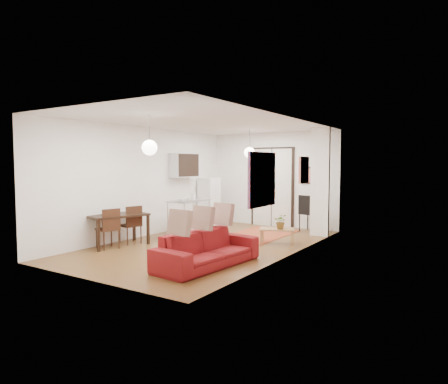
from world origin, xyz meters
The scene contains 27 objects.
floor centered at (0.00, 0.00, 0.00)m, with size 7.00×7.00×0.00m, color brown.
ceiling centered at (0.00, 0.00, 2.90)m, with size 4.20×7.00×0.02m, color silver.
wall_back centered at (0.00, 3.50, 1.45)m, with size 4.20×0.02×2.90m, color white.
wall_front centered at (0.00, -3.50, 1.45)m, with size 4.20×0.02×2.90m, color white.
wall_left centered at (-2.10, 0.00, 1.45)m, with size 0.02×7.00×2.90m, color white.
wall_right centered at (2.10, 0.00, 1.45)m, with size 0.02×7.00×2.90m, color white.
double_doors centered at (0.00, 3.46, 1.20)m, with size 1.44×0.06×2.50m, color white.
stub_partition centered at (1.85, 2.55, 1.45)m, with size 0.50×0.10×2.90m, color white.
wall_cabinet centered at (-1.92, 1.50, 1.90)m, with size 0.35×1.00×0.70m, color silver.
painting_popart centered at (2.08, -1.25, 1.65)m, with size 0.05×1.00×1.00m, color red.
painting_abstract centered at (2.08, 0.80, 1.80)m, with size 0.05×0.50×0.60m, color beige.
poster_back centered at (1.15, 3.47, 1.60)m, with size 0.40×0.03×0.50m, color red.
print_left centered at (-2.07, 2.00, 1.95)m, with size 0.03×0.44×0.54m, color #9F7442.
pendant_back centered at (0.00, 2.00, 2.25)m, with size 0.30×0.30×0.80m.
pendant_front centered at (0.00, -2.00, 2.25)m, with size 0.30×0.30×0.80m.
kilim_rug centered at (0.38, 1.15, 0.00)m, with size 1.46×3.90×0.01m, color #AF562B.
sofa centered at (1.14, -1.68, 0.33)m, with size 0.87×2.24×0.65m, color maroon.
coffee_table centered at (1.33, 1.01, 0.32)m, with size 0.94×0.73×0.37m.
potted_plant centered at (1.43, 1.01, 0.55)m, with size 0.28×0.32×0.36m, color #386A30.
kitchen_counter centered at (-1.20, 0.80, 0.63)m, with size 0.68×1.28×0.96m.
bowl centered at (-1.20, 0.50, 0.99)m, with size 0.23×0.23×0.06m, color white.
soap_bottle centered at (-1.25, 1.05, 1.06)m, with size 0.09×0.09×0.20m, color #4D9EA8.
fridge centered at (-1.75, 2.54, 0.75)m, with size 0.53×0.53×1.50m, color white.
dining_table centered at (-1.75, -1.26, 0.66)m, with size 1.11×1.51×0.75m.
dining_chair_near centered at (-1.69, -0.82, 0.54)m, with size 0.54×0.68×0.93m.
dining_chair_far centered at (-1.69, -1.52, 0.54)m, with size 0.54×0.68×0.93m.
black_side_chair centered at (1.36, 3.25, 0.62)m, with size 0.57×0.58×1.05m.
Camera 1 is at (5.43, -7.78, 1.93)m, focal length 32.00 mm.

